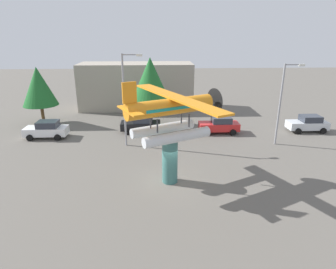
% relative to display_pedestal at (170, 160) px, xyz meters
% --- Properties ---
extents(ground_plane, '(140.00, 140.00, 0.00)m').
position_rel_display_pedestal_xyz_m(ground_plane, '(0.00, 0.00, -1.69)').
color(ground_plane, '#605B54').
extents(display_pedestal, '(1.10, 1.10, 3.38)m').
position_rel_display_pedestal_xyz_m(display_pedestal, '(0.00, 0.00, 0.00)').
color(display_pedestal, '#386B66').
rests_on(display_pedestal, ground).
extents(floatplane_monument, '(7.13, 9.81, 4.00)m').
position_rel_display_pedestal_xyz_m(floatplane_monument, '(0.12, 0.06, 3.36)').
color(floatplane_monument, silver).
rests_on(floatplane_monument, display_pedestal).
extents(car_near_white, '(4.20, 2.02, 1.76)m').
position_rel_display_pedestal_xyz_m(car_near_white, '(-12.01, 9.77, -0.81)').
color(car_near_white, white).
rests_on(car_near_white, ground).
extents(car_mid_black, '(4.20, 2.02, 1.76)m').
position_rel_display_pedestal_xyz_m(car_mid_black, '(-2.52, 11.18, -0.81)').
color(car_mid_black, black).
rests_on(car_mid_black, ground).
extents(car_far_red, '(4.20, 2.02, 1.76)m').
position_rel_display_pedestal_xyz_m(car_far_red, '(5.80, 10.53, -0.81)').
color(car_far_red, red).
rests_on(car_far_red, ground).
extents(car_distant_silver, '(4.20, 2.02, 1.76)m').
position_rel_display_pedestal_xyz_m(car_distant_silver, '(15.47, 10.60, -0.81)').
color(car_distant_silver, silver).
rests_on(car_distant_silver, ground).
extents(streetlight_primary, '(1.84, 0.28, 8.46)m').
position_rel_display_pedestal_xyz_m(streetlight_primary, '(-3.60, 7.31, 3.18)').
color(streetlight_primary, gray).
rests_on(streetlight_primary, ground).
extents(streetlight_secondary, '(1.84, 0.28, 7.59)m').
position_rel_display_pedestal_xyz_m(streetlight_secondary, '(10.69, 7.00, 2.73)').
color(streetlight_secondary, gray).
rests_on(streetlight_secondary, ground).
extents(storefront_building, '(15.42, 5.41, 6.22)m').
position_rel_display_pedestal_xyz_m(storefront_building, '(-3.56, 22.00, 1.42)').
color(storefront_building, '#9E9384').
rests_on(storefront_building, ground).
extents(tree_west, '(3.91, 3.91, 6.59)m').
position_rel_display_pedestal_xyz_m(tree_west, '(-14.10, 14.63, 2.72)').
color(tree_west, brown).
rests_on(tree_west, ground).
extents(tree_east, '(4.77, 4.77, 7.69)m').
position_rel_display_pedestal_xyz_m(tree_east, '(-1.48, 13.27, 3.34)').
color(tree_east, brown).
rests_on(tree_east, ground).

